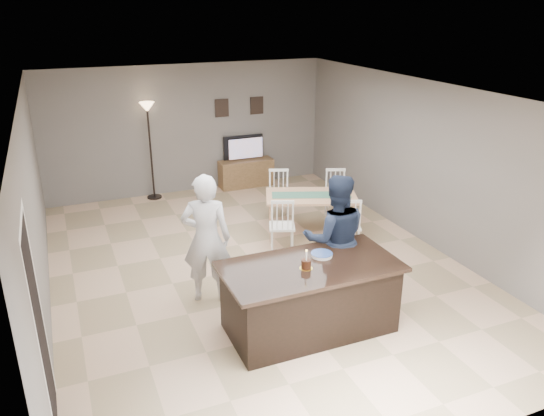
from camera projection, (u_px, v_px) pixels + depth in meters
name	position (u px, v px, depth m)	size (l,w,h in m)	color
floor	(257.00, 267.00, 8.24)	(8.00, 8.00, 0.00)	tan
room_shell	(256.00, 164.00, 7.64)	(8.00, 8.00, 8.00)	slate
kitchen_island	(310.00, 297.00, 6.53)	(2.15, 1.10, 0.90)	black
tv_console	(246.00, 173.00, 11.81)	(1.20, 0.40, 0.60)	brown
television	(245.00, 148.00, 11.67)	(0.91, 0.12, 0.53)	black
tv_screen_glow	(246.00, 148.00, 11.60)	(0.78, 0.78, 0.00)	orange
picture_frames	(240.00, 107.00, 11.45)	(1.10, 0.02, 0.38)	black
doorway	(37.00, 312.00, 4.74)	(0.00, 2.10, 2.65)	black
woman	(206.00, 239.00, 7.06)	(0.66, 0.43, 1.81)	silver
man	(335.00, 239.00, 7.08)	(0.87, 0.68, 1.79)	#1A243A
birthday_cake	(306.00, 264.00, 6.26)	(0.16, 0.16, 0.25)	gold
plate_stack	(322.00, 255.00, 6.58)	(0.27, 0.27, 0.04)	white
dining_table	(311.00, 202.00, 9.23)	(2.01, 2.17, 0.95)	tan
floor_lamp	(148.00, 125.00, 10.63)	(0.30, 0.30, 2.01)	black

